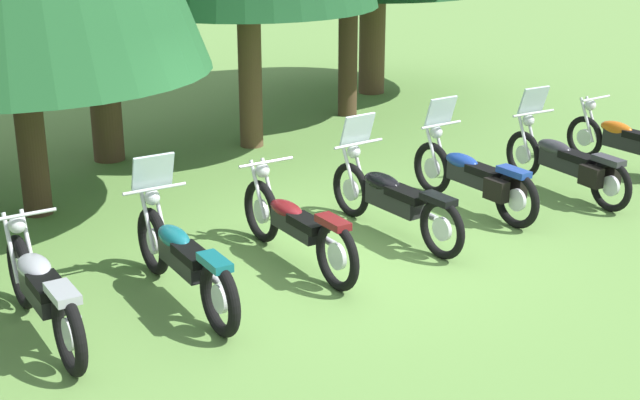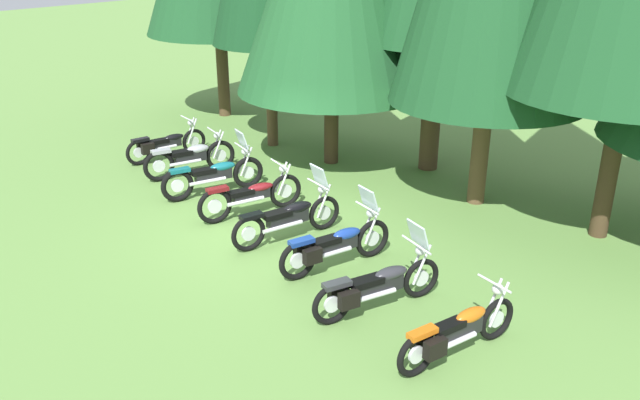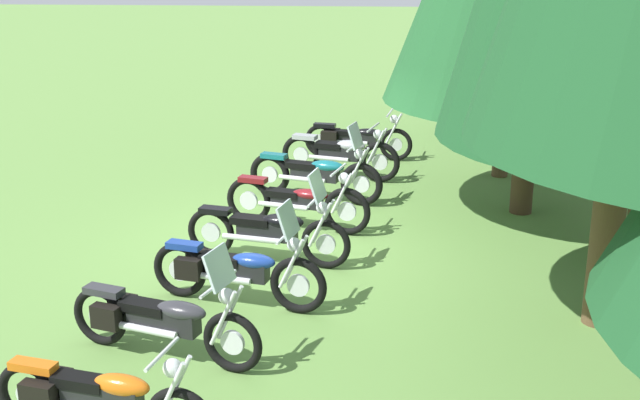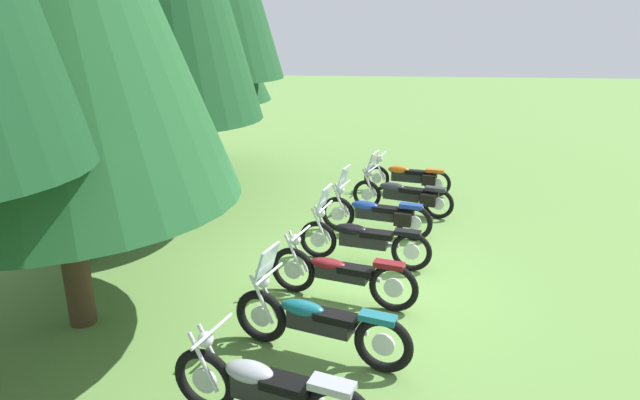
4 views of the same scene
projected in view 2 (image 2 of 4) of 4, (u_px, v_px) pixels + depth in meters
name	position (u px, v px, depth m)	size (l,w,h in m)	color
ground_plane	(267.00, 228.00, 13.03)	(80.00, 80.00, 0.00)	#608C42
motorcycle_0	(165.00, 144.00, 16.68)	(0.79, 2.18, 0.98)	black
motorcycle_1	(191.00, 157.00, 15.60)	(0.90, 2.23, 1.03)	black
motorcycle_2	(215.00, 174.00, 14.50)	(0.94, 2.33, 1.38)	black
motorcycle_3	(252.00, 195.00, 13.46)	(0.88, 2.29, 1.02)	black
motorcycle_4	(289.00, 216.00, 12.40)	(0.82, 2.34, 1.36)	black
motorcycle_5	(335.00, 244.00, 11.35)	(0.88, 2.24, 1.37)	black
motorcycle_6	(377.00, 284.00, 10.08)	(1.03, 2.23, 1.35)	black
motorcycle_7	(456.00, 331.00, 8.98)	(0.80, 2.15, 0.98)	black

